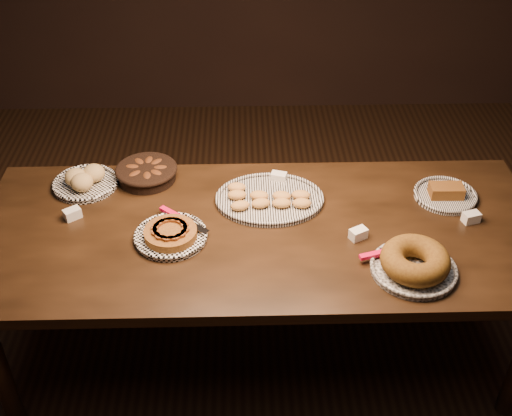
{
  "coord_description": "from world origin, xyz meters",
  "views": [
    {
      "loc": [
        -0.07,
        -2.1,
        2.44
      ],
      "look_at": [
        -0.02,
        0.05,
        0.82
      ],
      "focal_mm": 45.0,
      "sensor_mm": 36.0,
      "label": 1
    }
  ],
  "objects_px": {
    "buffet_table": "(261,242)",
    "bundt_cake_plate": "(414,263)",
    "apple_tart_plate": "(171,234)",
    "madeleine_platter": "(269,199)"
  },
  "relations": [
    {
      "from": "apple_tart_plate",
      "to": "buffet_table",
      "type": "bearing_deg",
      "value": 16.12
    },
    {
      "from": "madeleine_platter",
      "to": "bundt_cake_plate",
      "type": "distance_m",
      "value": 0.71
    },
    {
      "from": "madeleine_platter",
      "to": "bundt_cake_plate",
      "type": "bearing_deg",
      "value": -24.28
    },
    {
      "from": "buffet_table",
      "to": "madeleine_platter",
      "type": "xyz_separation_m",
      "value": [
        0.04,
        0.19,
        0.09
      ]
    },
    {
      "from": "bundt_cake_plate",
      "to": "madeleine_platter",
      "type": "bearing_deg",
      "value": 151.38
    },
    {
      "from": "apple_tart_plate",
      "to": "madeleine_platter",
      "type": "distance_m",
      "value": 0.48
    },
    {
      "from": "buffet_table",
      "to": "madeleine_platter",
      "type": "distance_m",
      "value": 0.21
    },
    {
      "from": "apple_tart_plate",
      "to": "madeleine_platter",
      "type": "height_order",
      "value": "apple_tart_plate"
    },
    {
      "from": "buffet_table",
      "to": "bundt_cake_plate",
      "type": "bearing_deg",
      "value": -25.86
    },
    {
      "from": "buffet_table",
      "to": "madeleine_platter",
      "type": "height_order",
      "value": "madeleine_platter"
    }
  ]
}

